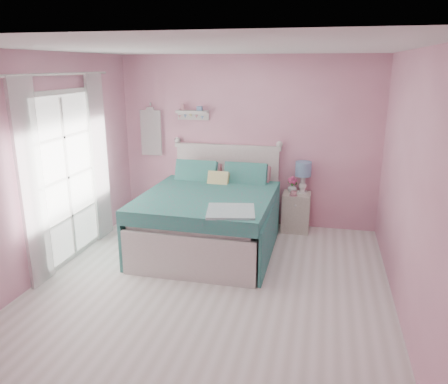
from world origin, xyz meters
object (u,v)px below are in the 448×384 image
at_px(teacup, 293,193).
at_px(table_lamp, 303,171).
at_px(nightstand, 296,212).
at_px(vase, 292,188).
at_px(bed, 211,217).

bearing_deg(teacup, table_lamp, 59.56).
relative_size(nightstand, teacup, 6.59).
bearing_deg(vase, table_lamp, 3.35).
relative_size(bed, vase, 15.35).
bearing_deg(teacup, nightstand, 72.92).
xyz_separation_m(bed, vase, (1.04, 0.92, 0.25)).
xyz_separation_m(table_lamp, vase, (-0.15, -0.01, -0.26)).
bearing_deg(table_lamp, teacup, -120.44).
height_order(bed, vase, bed).
bearing_deg(vase, teacup, -79.59).
height_order(nightstand, table_lamp, table_lamp).
xyz_separation_m(nightstand, vase, (-0.08, 0.06, 0.36)).
bearing_deg(nightstand, teacup, -107.08).
relative_size(nightstand, table_lamp, 1.24).
bearing_deg(bed, table_lamp, 39.10).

